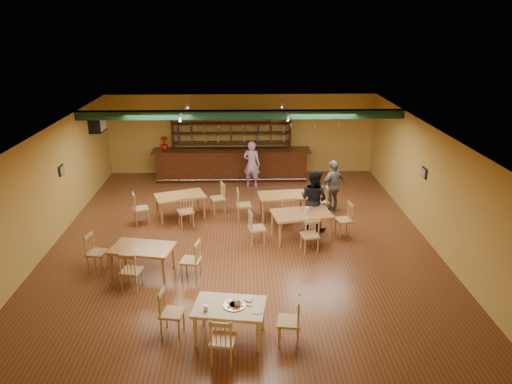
{
  "coord_description": "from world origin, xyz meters",
  "views": [
    {
      "loc": [
        0.04,
        -11.81,
        5.7
      ],
      "look_at": [
        0.4,
        0.6,
        1.15
      ],
      "focal_mm": 33.77,
      "sensor_mm": 36.0,
      "label": 1
    }
  ],
  "objects_px": {
    "patron_bar": "(252,164)",
    "near_table": "(230,322)",
    "dining_table_a": "(181,206)",
    "dining_table_d": "(301,226)",
    "bar_counter": "(232,165)",
    "dining_table_b": "(283,206)",
    "dining_table_c": "(144,260)",
    "patron_right_a": "(314,199)"
  },
  "relations": [
    {
      "from": "patron_bar",
      "to": "near_table",
      "type": "bearing_deg",
      "value": 103.43
    },
    {
      "from": "dining_table_a",
      "to": "patron_bar",
      "type": "bearing_deg",
      "value": 31.92
    },
    {
      "from": "dining_table_d",
      "to": "dining_table_a",
      "type": "bearing_deg",
      "value": 143.72
    },
    {
      "from": "bar_counter",
      "to": "dining_table_b",
      "type": "distance_m",
      "value": 3.96
    },
    {
      "from": "dining_table_a",
      "to": "near_table",
      "type": "height_order",
      "value": "dining_table_a"
    },
    {
      "from": "dining_table_d",
      "to": "patron_bar",
      "type": "bearing_deg",
      "value": 94.89
    },
    {
      "from": "dining_table_b",
      "to": "bar_counter",
      "type": "bearing_deg",
      "value": 107.94
    },
    {
      "from": "dining_table_a",
      "to": "dining_table_d",
      "type": "xyz_separation_m",
      "value": [
        3.43,
        -1.62,
        0.03
      ]
    },
    {
      "from": "bar_counter",
      "to": "near_table",
      "type": "height_order",
      "value": "bar_counter"
    },
    {
      "from": "bar_counter",
      "to": "dining_table_b",
      "type": "height_order",
      "value": "bar_counter"
    },
    {
      "from": "dining_table_b",
      "to": "dining_table_d",
      "type": "bearing_deg",
      "value": -82.28
    },
    {
      "from": "dining_table_a",
      "to": "dining_table_c",
      "type": "height_order",
      "value": "dining_table_a"
    },
    {
      "from": "patron_bar",
      "to": "dining_table_d",
      "type": "bearing_deg",
      "value": 123.24
    },
    {
      "from": "dining_table_c",
      "to": "patron_bar",
      "type": "bearing_deg",
      "value": 77.95
    },
    {
      "from": "dining_table_a",
      "to": "bar_counter",
      "type": "bearing_deg",
      "value": 48.22
    },
    {
      "from": "bar_counter",
      "to": "dining_table_c",
      "type": "xyz_separation_m",
      "value": [
        -1.92,
        -6.93,
        -0.22
      ]
    },
    {
      "from": "dining_table_a",
      "to": "dining_table_c",
      "type": "xyz_separation_m",
      "value": [
        -0.46,
        -3.37,
        -0.01
      ]
    },
    {
      "from": "dining_table_a",
      "to": "patron_right_a",
      "type": "bearing_deg",
      "value": -32.1
    },
    {
      "from": "bar_counter",
      "to": "dining_table_d",
      "type": "relative_size",
      "value": 3.69
    },
    {
      "from": "bar_counter",
      "to": "dining_table_a",
      "type": "xyz_separation_m",
      "value": [
        -1.46,
        -3.56,
        -0.21
      ]
    },
    {
      "from": "dining_table_b",
      "to": "near_table",
      "type": "xyz_separation_m",
      "value": [
        -1.45,
        -5.75,
        -0.01
      ]
    },
    {
      "from": "dining_table_b",
      "to": "dining_table_d",
      "type": "relative_size",
      "value": 0.93
    },
    {
      "from": "dining_table_d",
      "to": "dining_table_b",
      "type": "bearing_deg",
      "value": 92.48
    },
    {
      "from": "near_table",
      "to": "bar_counter",
      "type": "bearing_deg",
      "value": 99.47
    },
    {
      "from": "dining_table_d",
      "to": "patron_right_a",
      "type": "bearing_deg",
      "value": 49.48
    },
    {
      "from": "patron_bar",
      "to": "bar_counter",
      "type": "bearing_deg",
      "value": -31.38
    },
    {
      "from": "dining_table_b",
      "to": "dining_table_c",
      "type": "distance_m",
      "value": 4.82
    },
    {
      "from": "patron_right_a",
      "to": "patron_bar",
      "type": "bearing_deg",
      "value": -24.27
    },
    {
      "from": "bar_counter",
      "to": "dining_table_d",
      "type": "distance_m",
      "value": 5.54
    },
    {
      "from": "dining_table_c",
      "to": "dining_table_d",
      "type": "xyz_separation_m",
      "value": [
        3.89,
        1.75,
        0.04
      ]
    },
    {
      "from": "bar_counter",
      "to": "patron_bar",
      "type": "distance_m",
      "value": 1.13
    },
    {
      "from": "dining_table_a",
      "to": "patron_bar",
      "type": "height_order",
      "value": "patron_bar"
    },
    {
      "from": "dining_table_b",
      "to": "dining_table_d",
      "type": "distance_m",
      "value": 1.6
    },
    {
      "from": "bar_counter",
      "to": "near_table",
      "type": "bearing_deg",
      "value": -89.15
    },
    {
      "from": "dining_table_c",
      "to": "dining_table_d",
      "type": "height_order",
      "value": "dining_table_d"
    },
    {
      "from": "dining_table_b",
      "to": "patron_bar",
      "type": "xyz_separation_m",
      "value": [
        -0.87,
        2.8,
        0.47
      ]
    },
    {
      "from": "bar_counter",
      "to": "dining_table_b",
      "type": "bearing_deg",
      "value": -66.29
    },
    {
      "from": "bar_counter",
      "to": "dining_table_d",
      "type": "xyz_separation_m",
      "value": [
        1.96,
        -5.18,
        -0.18
      ]
    },
    {
      "from": "patron_right_a",
      "to": "dining_table_b",
      "type": "bearing_deg",
      "value": -4.12
    },
    {
      "from": "dining_table_b",
      "to": "patron_right_a",
      "type": "bearing_deg",
      "value": -50.76
    },
    {
      "from": "dining_table_d",
      "to": "near_table",
      "type": "relative_size",
      "value": 1.19
    },
    {
      "from": "near_table",
      "to": "patron_right_a",
      "type": "bearing_deg",
      "value": 74.17
    }
  ]
}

